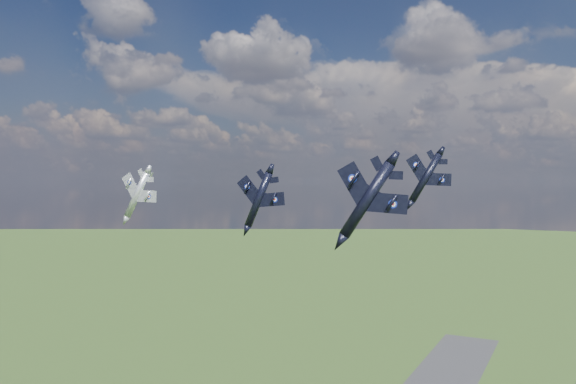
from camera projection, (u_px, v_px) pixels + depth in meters
The scene contains 4 objects.
jet_lead_navy at pixel (259, 199), 98.92m from camera, with size 10.05×14.01×2.90m, color black, non-canonical shape.
jet_right_navy at pixel (367, 200), 61.08m from camera, with size 9.19×12.82×2.65m, color black, non-canonical shape.
jet_high_navy at pixel (426, 178), 104.23m from camera, with size 9.91×13.82×2.86m, color black, non-canonical shape.
jet_left_silver at pixel (137, 195), 107.67m from camera, with size 9.58×13.36×2.76m, color #ACB0B7, non-canonical shape.
Camera 1 is at (50.68, -66.27, 85.27)m, focal length 35.00 mm.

